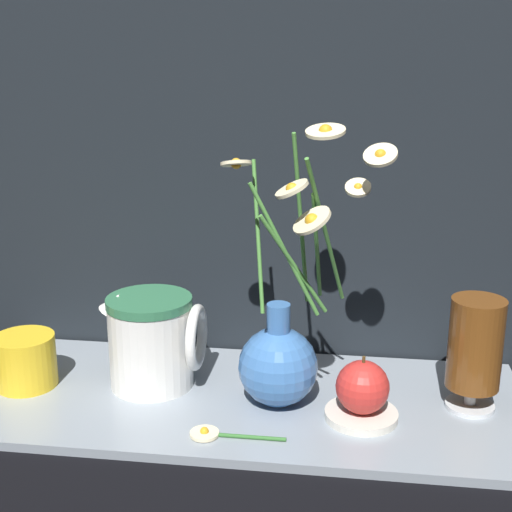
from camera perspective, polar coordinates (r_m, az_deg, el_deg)
The scene contains 9 objects.
ground_plane at distance 0.99m, azimuth -0.77°, elevation -11.82°, with size 6.00×6.00×0.00m, color black.
shelf at distance 0.98m, azimuth -0.77°, elevation -11.51°, with size 0.74×0.31×0.01m.
vase_with_flowers at distance 0.93m, azimuth 1.92°, elevation -7.91°, with size 0.22×0.16×0.37m.
yellow_mug at distance 1.05m, azimuth -18.07°, elevation -7.96°, with size 0.09×0.08×0.07m.
ceramic_pitcher at distance 0.99m, azimuth -8.26°, elevation -6.48°, with size 0.14×0.12×0.14m.
tea_glass at distance 0.96m, azimuth 17.13°, elevation -6.94°, with size 0.07×0.07×0.15m.
saucer_plate at distance 0.94m, azimuth 8.41°, elevation -12.46°, with size 0.09×0.09×0.01m.
orange_fruit at distance 0.92m, azimuth 8.52°, elevation -10.33°, with size 0.07×0.07×0.08m.
loose_daisy at distance 0.89m, azimuth -3.24°, elevation -14.03°, with size 0.12×0.04×0.01m.
Camera 1 is at (0.13, -0.86, 0.47)m, focal length 50.00 mm.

